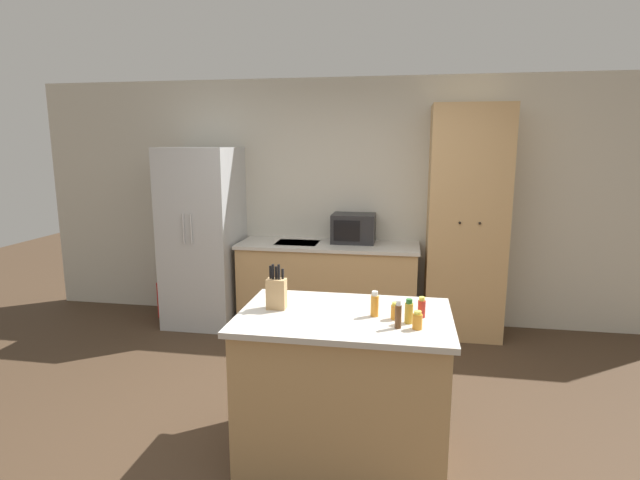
{
  "coord_description": "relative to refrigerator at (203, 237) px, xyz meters",
  "views": [
    {
      "loc": [
        0.54,
        -3.02,
        1.91
      ],
      "look_at": [
        -0.23,
        1.4,
        1.05
      ],
      "focal_mm": 28.0,
      "sensor_mm": 36.0,
      "label": 1
    }
  ],
  "objects": [
    {
      "name": "spice_bottle_green_herb",
      "position": [
        2.11,
        -2.31,
        0.05
      ],
      "size": [
        0.04,
        0.04,
        0.16
      ],
      "color": "#563319",
      "rests_on": "kitchen_island"
    },
    {
      "name": "knife_block",
      "position": [
        1.36,
        -2.1,
        0.07
      ],
      "size": [
        0.12,
        0.08,
        0.28
      ],
      "color": "tan",
      "rests_on": "kitchen_island"
    },
    {
      "name": "spice_bottle_pale_salt",
      "position": [
        1.97,
        -2.13,
        0.04
      ],
      "size": [
        0.05,
        0.05,
        0.15
      ],
      "color": "orange",
      "rests_on": "kitchen_island"
    },
    {
      "name": "refrigerator",
      "position": [
        0.0,
        0.0,
        0.0
      ],
      "size": [
        0.73,
        0.77,
        1.88
      ],
      "color": "#B7BABC",
      "rests_on": "ground_plane"
    },
    {
      "name": "kitchen_island",
      "position": [
        1.79,
        -2.12,
        -0.48
      ],
      "size": [
        1.27,
        0.84,
        0.92
      ],
      "color": "tan",
      "rests_on": "ground_plane"
    },
    {
      "name": "back_counter",
      "position": [
        1.34,
        0.08,
        -0.49
      ],
      "size": [
        1.87,
        0.64,
        0.9
      ],
      "color": "tan",
      "rests_on": "ground_plane"
    },
    {
      "name": "spice_bottle_orange_cap",
      "position": [
        2.09,
        -2.16,
        0.02
      ],
      "size": [
        0.05,
        0.05,
        0.1
      ],
      "color": "orange",
      "rests_on": "kitchen_island"
    },
    {
      "name": "wall_back",
      "position": [
        1.59,
        0.4,
        0.36
      ],
      "size": [
        7.2,
        0.06,
        2.6
      ],
      "color": "beige",
      "rests_on": "ground_plane"
    },
    {
      "name": "ground_plane",
      "position": [
        1.59,
        -1.93,
        -0.94
      ],
      "size": [
        14.0,
        14.0,
        0.0
      ],
      "primitive_type": "plane",
      "color": "#423021"
    },
    {
      "name": "spice_bottle_tall_dark",
      "position": [
        2.24,
        -2.1,
        0.03
      ],
      "size": [
        0.05,
        0.05,
        0.12
      ],
      "color": "#B2281E",
      "rests_on": "kitchen_island"
    },
    {
      "name": "spice_bottle_amber_oil",
      "position": [
        2.17,
        -2.22,
        0.04
      ],
      "size": [
        0.05,
        0.05,
        0.14
      ],
      "color": "gold",
      "rests_on": "kitchen_island"
    },
    {
      "name": "pantry_cabinet",
      "position": [
        2.72,
        0.1,
        0.2
      ],
      "size": [
        0.75,
        0.56,
        2.29
      ],
      "color": "tan",
      "rests_on": "ground_plane"
    },
    {
      "name": "fire_extinguisher",
      "position": [
        -0.53,
        0.04,
        -0.74
      ],
      "size": [
        0.13,
        0.13,
        0.46
      ],
      "color": "red",
      "rests_on": "ground_plane"
    },
    {
      "name": "spice_bottle_short_red",
      "position": [
        2.21,
        -2.3,
        0.02
      ],
      "size": [
        0.05,
        0.05,
        0.1
      ],
      "color": "orange",
      "rests_on": "kitchen_island"
    },
    {
      "name": "microwave",
      "position": [
        1.59,
        0.18,
        0.11
      ],
      "size": [
        0.45,
        0.34,
        0.3
      ],
      "color": "#232326",
      "rests_on": "back_counter"
    }
  ]
}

